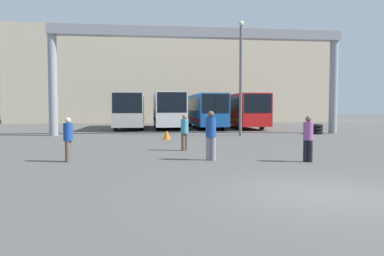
{
  "coord_description": "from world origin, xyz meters",
  "views": [
    {
      "loc": [
        -3.83,
        -7.72,
        1.91
      ],
      "look_at": [
        -0.16,
        22.12,
        0.3
      ],
      "focal_mm": 35.0,
      "sensor_mm": 36.0,
      "label": 1
    }
  ],
  "objects": [
    {
      "name": "lamp_post",
      "position": [
        2.61,
        17.34,
        4.27
      ],
      "size": [
        0.36,
        0.36,
        7.82
      ],
      "color": "#595B60",
      "rests_on": "ground"
    },
    {
      "name": "bus_slot_0",
      "position": [
        -5.3,
        27.47,
        1.85
      ],
      "size": [
        2.56,
        10.74,
        3.21
      ],
      "color": "beige",
      "rests_on": "ground"
    },
    {
      "name": "bus_slot_2",
      "position": [
        1.77,
        27.73,
        1.81
      ],
      "size": [
        2.47,
        11.26,
        3.15
      ],
      "color": "#1959A5",
      "rests_on": "ground"
    },
    {
      "name": "pedestrian_near_right",
      "position": [
        -1.49,
        5.7,
        0.96
      ],
      "size": [
        0.38,
        0.38,
        1.81
      ],
      "rotation": [
        0.0,
        0.0,
        2.65
      ],
      "color": "gray",
      "rests_on": "ground"
    },
    {
      "name": "bus_slot_3",
      "position": [
        5.3,
        27.55,
        1.83
      ],
      "size": [
        2.56,
        10.89,
        3.17
      ],
      "color": "red",
      "rests_on": "ground"
    },
    {
      "name": "tire_stack",
      "position": [
        8.6,
        18.47,
        0.36
      ],
      "size": [
        1.04,
        1.04,
        0.72
      ],
      "color": "black",
      "rests_on": "ground"
    },
    {
      "name": "overhead_gantry",
      "position": [
        0.0,
        18.96,
        6.13
      ],
      "size": [
        20.92,
        0.8,
        7.61
      ],
      "color": "gray",
      "rests_on": "ground"
    },
    {
      "name": "bus_slot_1",
      "position": [
        -1.77,
        27.25,
        1.88
      ],
      "size": [
        2.6,
        10.3,
        3.28
      ],
      "color": "silver",
      "rests_on": "ground"
    },
    {
      "name": "pedestrian_mid_left",
      "position": [
        -6.57,
        5.9,
        0.84
      ],
      "size": [
        0.33,
        0.33,
        1.58
      ],
      "rotation": [
        0.0,
        0.0,
        1.35
      ],
      "color": "brown",
      "rests_on": "ground"
    },
    {
      "name": "pedestrian_mid_right",
      "position": [
        -2.12,
        8.89,
        0.86
      ],
      "size": [
        0.34,
        0.34,
        1.63
      ],
      "rotation": [
        0.0,
        0.0,
        0.43
      ],
      "color": "brown",
      "rests_on": "ground"
    },
    {
      "name": "traffic_cone",
      "position": [
        -2.57,
        15.11,
        0.28
      ],
      "size": [
        0.47,
        0.47,
        0.55
      ],
      "color": "orange",
      "rests_on": "ground"
    },
    {
      "name": "ground_plane",
      "position": [
        0.0,
        0.0,
        0.0
      ],
      "size": [
        200.0,
        200.0,
        0.0
      ],
      "primitive_type": "plane",
      "color": "#514F4C"
    },
    {
      "name": "building_backdrop",
      "position": [
        0.0,
        45.94,
        6.14
      ],
      "size": [
        42.44,
        12.0,
        12.28
      ],
      "color": "beige",
      "rests_on": "ground"
    },
    {
      "name": "pedestrian_far_center",
      "position": [
        1.85,
        4.85,
        0.86
      ],
      "size": [
        0.34,
        0.34,
        1.63
      ],
      "rotation": [
        0.0,
        0.0,
        2.47
      ],
      "color": "black",
      "rests_on": "ground"
    }
  ]
}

